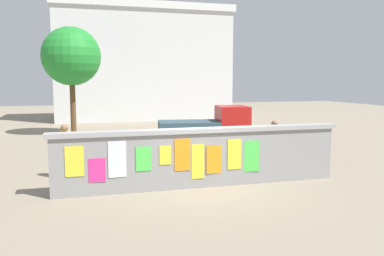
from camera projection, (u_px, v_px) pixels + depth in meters
ground at (150, 143)px, 18.68m from camera, size 60.00×60.00×0.00m
poster_wall at (202, 157)px, 10.94m from camera, size 8.09×0.42×1.62m
auto_rickshaw_truck at (208, 130)px, 16.33m from camera, size 3.78×2.01×1.85m
motorcycle at (120, 162)px, 12.06m from camera, size 1.88×0.67×0.87m
bicycle_near at (236, 162)px, 12.49m from camera, size 1.65×0.62×0.95m
person_walking at (274, 140)px, 13.00m from camera, size 0.48×0.48×1.62m
person_bystander at (65, 146)px, 11.82m from camera, size 0.48×0.48×1.62m
tree_roadside at (71, 57)px, 20.94m from camera, size 3.05×3.05×5.66m
building_background at (143, 63)px, 30.08m from camera, size 12.90×5.06×8.29m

